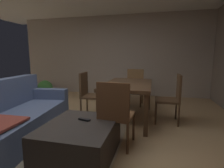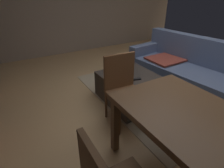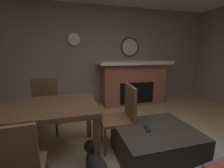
{
  "view_description": "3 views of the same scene",
  "coord_description": "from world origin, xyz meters",
  "px_view_note": "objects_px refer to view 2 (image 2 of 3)",
  "views": [
    {
      "loc": [
        -2.24,
        -1.29,
        1.24
      ],
      "look_at": [
        -0.21,
        -0.8,
        0.92
      ],
      "focal_mm": 27.5,
      "sensor_mm": 36.0,
      "label": 1
    },
    {
      "loc": [
        1.72,
        -2.03,
        1.68
      ],
      "look_at": [
        -0.05,
        -0.99,
        0.6
      ],
      "focal_mm": 29.48,
      "sensor_mm": 36.0,
      "label": 2
    },
    {
      "loc": [
        0.64,
        1.14,
        1.38
      ],
      "look_at": [
        -0.0,
        -1.19,
        0.89
      ],
      "focal_mm": 24.34,
      "sensor_mm": 36.0,
      "label": 3
    }
  ],
  "objects_px": {
    "dining_chair_west": "(123,86)",
    "small_dog": "(172,115)",
    "tv_remote": "(136,79)",
    "dining_table": "(203,130)",
    "ottoman_coffee_table": "(131,89)",
    "couch": "(187,71)"
  },
  "relations": [
    {
      "from": "couch",
      "to": "tv_remote",
      "type": "relative_size",
      "value": 13.9
    },
    {
      "from": "couch",
      "to": "dining_chair_west",
      "type": "bearing_deg",
      "value": -82.99
    },
    {
      "from": "tv_remote",
      "to": "couch",
      "type": "bearing_deg",
      "value": 103.45
    },
    {
      "from": "tv_remote",
      "to": "dining_chair_west",
      "type": "bearing_deg",
      "value": -48.18
    },
    {
      "from": "ottoman_coffee_table",
      "to": "small_dog",
      "type": "relative_size",
      "value": 1.61
    },
    {
      "from": "ottoman_coffee_table",
      "to": "dining_table",
      "type": "xyz_separation_m",
      "value": [
        1.48,
        -0.39,
        0.44
      ]
    },
    {
      "from": "ottoman_coffee_table",
      "to": "tv_remote",
      "type": "xyz_separation_m",
      "value": [
        0.12,
        -0.01,
        0.23
      ]
    },
    {
      "from": "couch",
      "to": "ottoman_coffee_table",
      "type": "xyz_separation_m",
      "value": [
        -0.12,
        -1.17,
        -0.1
      ]
    },
    {
      "from": "ottoman_coffee_table",
      "to": "dining_table",
      "type": "distance_m",
      "value": 1.6
    },
    {
      "from": "dining_chair_west",
      "to": "tv_remote",
      "type": "bearing_deg",
      "value": 118.13
    },
    {
      "from": "dining_table",
      "to": "dining_chair_west",
      "type": "distance_m",
      "value": 1.18
    },
    {
      "from": "ottoman_coffee_table",
      "to": "dining_chair_west",
      "type": "xyz_separation_m",
      "value": [
        0.32,
        -0.38,
        0.31
      ]
    },
    {
      "from": "tv_remote",
      "to": "dining_chair_west",
      "type": "distance_m",
      "value": 0.42
    },
    {
      "from": "tv_remote",
      "to": "small_dog",
      "type": "height_order",
      "value": "tv_remote"
    },
    {
      "from": "couch",
      "to": "dining_table",
      "type": "distance_m",
      "value": 2.1
    },
    {
      "from": "dining_chair_west",
      "to": "small_dog",
      "type": "bearing_deg",
      "value": 45.43
    },
    {
      "from": "dining_table",
      "to": "ottoman_coffee_table",
      "type": "bearing_deg",
      "value": 165.32
    },
    {
      "from": "couch",
      "to": "tv_remote",
      "type": "bearing_deg",
      "value": -90.25
    },
    {
      "from": "ottoman_coffee_table",
      "to": "dining_chair_west",
      "type": "distance_m",
      "value": 0.58
    },
    {
      "from": "dining_table",
      "to": "dining_chair_west",
      "type": "relative_size",
      "value": 1.67
    },
    {
      "from": "couch",
      "to": "ottoman_coffee_table",
      "type": "relative_size",
      "value": 2.28
    },
    {
      "from": "ottoman_coffee_table",
      "to": "small_dog",
      "type": "height_order",
      "value": "ottoman_coffee_table"
    }
  ]
}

